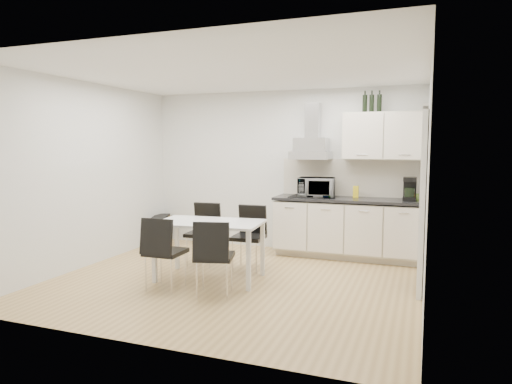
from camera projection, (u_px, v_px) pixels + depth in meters
ground at (234, 281)px, 5.79m from camera, size 4.50×4.50×0.00m
wall_back at (281, 171)px, 7.52m from camera, size 4.50×0.10×2.60m
wall_front at (139, 195)px, 3.79m from camera, size 4.50×0.10×2.60m
wall_left at (87, 175)px, 6.44m from camera, size 0.10×4.00×2.60m
wall_right at (427, 184)px, 4.88m from camera, size 0.10×4.00×2.60m
ceiling at (233, 72)px, 5.53m from camera, size 4.50×4.50×0.00m
doorway at (422, 201)px, 5.43m from camera, size 0.08×1.04×2.10m
kitchenette at (351, 204)px, 6.91m from camera, size 2.22×0.64×2.52m
dining_table at (210, 228)px, 5.80m from camera, size 1.39×0.87×0.75m
chair_far_left at (203, 235)px, 6.53m from camera, size 0.47×0.53×0.88m
chair_far_right at (248, 238)px, 6.28m from camera, size 0.46×0.52×0.88m
chair_near_left at (166, 253)px, 5.42m from camera, size 0.45×0.51×0.88m
chair_near_right at (214, 257)px, 5.20m from camera, size 0.55×0.60×0.88m
guitar_amp at (161, 229)px, 8.03m from camera, size 0.44×0.62×0.48m
floor_speaker at (200, 234)px, 8.05m from camera, size 0.20×0.18×0.31m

